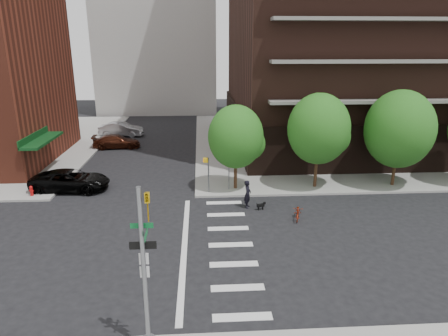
# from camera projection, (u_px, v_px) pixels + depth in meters

# --- Properties ---
(ground) EXTENTS (120.00, 120.00, 0.00)m
(ground) POSITION_uv_depth(u_px,v_px,m) (175.00, 246.00, 21.42)
(ground) COLOR black
(ground) RESTS_ON ground
(sidewalk_ne) EXTENTS (39.00, 33.00, 0.15)m
(sidewalk_ne) POSITION_uv_depth(u_px,v_px,m) (369.00, 140.00, 44.98)
(sidewalk_ne) COLOR gray
(sidewalk_ne) RESTS_ON ground
(crosswalk) EXTENTS (3.85, 13.00, 0.01)m
(crosswalk) POSITION_uv_depth(u_px,v_px,m) (216.00, 245.00, 21.54)
(crosswalk) COLOR silver
(crosswalk) RESTS_ON ground
(tree_a) EXTENTS (4.00, 4.00, 5.90)m
(tree_a) POSITION_uv_depth(u_px,v_px,m) (236.00, 137.00, 28.55)
(tree_a) COLOR #301E11
(tree_a) RESTS_ON sidewalk_ne
(tree_b) EXTENTS (4.50, 4.50, 6.65)m
(tree_b) POSITION_uv_depth(u_px,v_px,m) (319.00, 129.00, 28.75)
(tree_b) COLOR #301E11
(tree_b) RESTS_ON sidewalk_ne
(tree_c) EXTENTS (5.00, 5.00, 6.80)m
(tree_c) POSITION_uv_depth(u_px,v_px,m) (399.00, 129.00, 29.13)
(tree_c) COLOR #301E11
(tree_c) RESTS_ON sidewalk_ne
(traffic_signal) EXTENTS (0.90, 0.75, 6.00)m
(traffic_signal) POSITION_uv_depth(u_px,v_px,m) (146.00, 283.00, 13.45)
(traffic_signal) COLOR slate
(traffic_signal) RESTS_ON sidewalk_s
(pedestrian_signal) EXTENTS (2.18, 0.67, 2.60)m
(pedestrian_signal) POSITION_uv_depth(u_px,v_px,m) (213.00, 169.00, 28.55)
(pedestrian_signal) COLOR slate
(pedestrian_signal) RESTS_ON sidewalk_ne
(fire_hydrant) EXTENTS (0.24, 0.24, 0.73)m
(fire_hydrant) POSITION_uv_depth(u_px,v_px,m) (31.00, 190.00, 28.08)
(fire_hydrant) COLOR #A50C0C
(fire_hydrant) RESTS_ON sidewalk_nw
(parked_car_black) EXTENTS (2.93, 5.76, 1.56)m
(parked_car_black) POSITION_uv_depth(u_px,v_px,m) (70.00, 180.00, 29.41)
(parked_car_black) COLOR black
(parked_car_black) RESTS_ON ground
(parked_car_maroon) EXTENTS (2.25, 4.93, 1.40)m
(parked_car_maroon) POSITION_uv_depth(u_px,v_px,m) (117.00, 142.00, 41.46)
(parked_car_maroon) COLOR #3A170D
(parked_car_maroon) RESTS_ON ground
(parked_car_silver) EXTENTS (2.22, 5.18, 1.66)m
(parked_car_silver) POSITION_uv_depth(u_px,v_px,m) (121.00, 129.00, 46.79)
(parked_car_silver) COLOR #A7ABAF
(parked_car_silver) RESTS_ON ground
(scooter) EXTENTS (1.01, 1.77, 0.88)m
(scooter) POSITION_uv_depth(u_px,v_px,m) (298.00, 212.00, 24.71)
(scooter) COLOR maroon
(scooter) RESTS_ON ground
(dog_walker) EXTENTS (0.78, 0.62, 1.88)m
(dog_walker) POSITION_uv_depth(u_px,v_px,m) (248.00, 194.00, 26.27)
(dog_walker) COLOR black
(dog_walker) RESTS_ON ground
(dog) EXTENTS (0.60, 0.30, 0.50)m
(dog) POSITION_uv_depth(u_px,v_px,m) (261.00, 205.00, 26.08)
(dog) COLOR black
(dog) RESTS_ON ground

